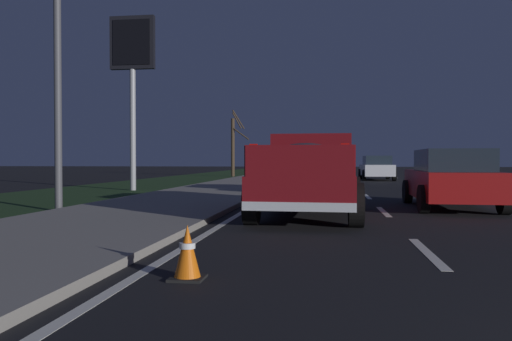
# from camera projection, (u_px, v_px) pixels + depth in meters

# --- Properties ---
(ground) EXTENTS (144.00, 144.00, 0.00)m
(ground) POSITION_uv_depth(u_px,v_px,m) (385.00, 183.00, 28.41)
(ground) COLOR black
(sidewalk_shoulder) EXTENTS (108.00, 4.00, 0.12)m
(sidewalk_shoulder) POSITION_uv_depth(u_px,v_px,m) (252.00, 181.00, 29.45)
(sidewalk_shoulder) COLOR gray
(sidewalk_shoulder) RESTS_ON ground
(grass_verge) EXTENTS (108.00, 6.00, 0.01)m
(grass_verge) POSITION_uv_depth(u_px,v_px,m) (168.00, 182.00, 30.15)
(grass_verge) COLOR #1E3819
(grass_verge) RESTS_ON ground
(lane_markings) EXTENTS (108.00, 7.04, 0.01)m
(lane_markings) POSITION_uv_depth(u_px,v_px,m) (329.00, 180.00, 32.30)
(lane_markings) COLOR silver
(lane_markings) RESTS_ON ground
(pickup_truck) EXTENTS (5.49, 2.42, 1.87)m
(pickup_truck) POSITION_uv_depth(u_px,v_px,m) (310.00, 173.00, 11.62)
(pickup_truck) COLOR maroon
(pickup_truck) RESTS_ON ground
(sedan_white) EXTENTS (4.43, 2.07, 1.54)m
(sedan_white) POSITION_uv_depth(u_px,v_px,m) (377.00, 168.00, 32.63)
(sedan_white) COLOR silver
(sedan_white) RESTS_ON ground
(sedan_blue) EXTENTS (4.43, 2.07, 1.54)m
(sedan_blue) POSITION_uv_depth(u_px,v_px,m) (317.00, 173.00, 19.00)
(sedan_blue) COLOR navy
(sedan_blue) RESTS_ON ground
(sedan_red) EXTENTS (4.44, 2.09, 1.54)m
(sedan_red) POSITION_uv_depth(u_px,v_px,m) (451.00, 178.00, 13.39)
(sedan_red) COLOR maroon
(sedan_red) RESTS_ON ground
(gas_price_sign) EXTENTS (0.27, 1.90, 7.25)m
(gas_price_sign) POSITION_uv_depth(u_px,v_px,m) (132.00, 59.00, 21.35)
(gas_price_sign) COLOR #99999E
(gas_price_sign) RESTS_ON ground
(street_light_near) EXTENTS (0.36, 1.97, 7.73)m
(street_light_near) POSITION_uv_depth(u_px,v_px,m) (69.00, 20.00, 12.50)
(street_light_near) COLOR #4C4C51
(street_light_near) RESTS_ON ground
(bare_tree_far) EXTENTS (1.28, 1.48, 5.21)m
(bare_tree_far) POSITION_uv_depth(u_px,v_px,m) (234.00, 145.00, 39.88)
(bare_tree_far) COLOR #423323
(bare_tree_far) RESTS_ON ground
(traffic_cone_near) EXTENTS (0.36, 0.36, 0.58)m
(traffic_cone_near) POSITION_uv_depth(u_px,v_px,m) (187.00, 253.00, 5.42)
(traffic_cone_near) COLOR black
(traffic_cone_near) RESTS_ON ground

